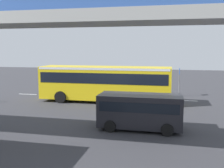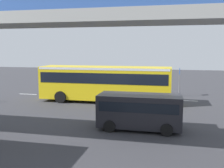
% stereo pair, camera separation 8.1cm
% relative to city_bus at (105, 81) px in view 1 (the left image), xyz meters
% --- Properties ---
extents(ground, '(80.00, 80.00, 0.00)m').
position_rel_city_bus_xyz_m(ground, '(0.88, 0.09, -1.88)').
color(ground, '#38383D').
extents(city_bus, '(11.54, 2.85, 3.15)m').
position_rel_city_bus_xyz_m(city_bus, '(0.00, 0.00, 0.00)').
color(city_bus, yellow).
rests_on(city_bus, ground).
extents(parked_van, '(4.80, 2.17, 2.05)m').
position_rel_city_bus_xyz_m(parked_van, '(-3.99, 7.37, -0.70)').
color(parked_van, black).
rests_on(parked_van, ground).
extents(traffic_sign, '(0.08, 0.60, 2.80)m').
position_rel_city_bus_xyz_m(traffic_sign, '(-6.52, -4.48, 0.01)').
color(traffic_sign, slate).
rests_on(traffic_sign, ground).
extents(lane_dash_leftmost, '(2.00, 0.20, 0.01)m').
position_rel_city_bus_xyz_m(lane_dash_leftmost, '(-7.12, -2.19, -1.88)').
color(lane_dash_leftmost, silver).
rests_on(lane_dash_leftmost, ground).
extents(lane_dash_left, '(2.00, 0.20, 0.01)m').
position_rel_city_bus_xyz_m(lane_dash_left, '(-3.12, -2.19, -1.88)').
color(lane_dash_left, silver).
rests_on(lane_dash_left, ground).
extents(lane_dash_centre, '(2.00, 0.20, 0.01)m').
position_rel_city_bus_xyz_m(lane_dash_centre, '(0.88, -2.19, -1.88)').
color(lane_dash_centre, silver).
rests_on(lane_dash_centre, ground).
extents(lane_dash_right, '(2.00, 0.20, 0.01)m').
position_rel_city_bus_xyz_m(lane_dash_right, '(4.88, -2.19, -1.88)').
color(lane_dash_right, silver).
rests_on(lane_dash_right, ground).
extents(lane_dash_rightmost, '(2.00, 0.20, 0.01)m').
position_rel_city_bus_xyz_m(lane_dash_rightmost, '(8.88, -2.19, -1.88)').
color(lane_dash_rightmost, silver).
rests_on(lane_dash_rightmost, ground).
extents(pedestrian_overpass, '(31.47, 2.60, 7.32)m').
position_rel_city_bus_xyz_m(pedestrian_overpass, '(0.88, 11.29, 3.65)').
color(pedestrian_overpass, '#9E9E99').
rests_on(pedestrian_overpass, ground).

